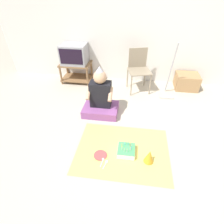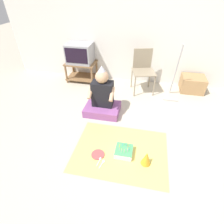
{
  "view_description": "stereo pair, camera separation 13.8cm",
  "coord_description": "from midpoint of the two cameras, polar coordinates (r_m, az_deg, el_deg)",
  "views": [
    {
      "loc": [
        -0.15,
        -1.6,
        1.94
      ],
      "look_at": [
        -0.44,
        0.47,
        0.35
      ],
      "focal_mm": 28.0,
      "sensor_mm": 36.0,
      "label": 1
    },
    {
      "loc": [
        -0.01,
        -1.58,
        1.94
      ],
      "look_at": [
        -0.44,
        0.47,
        0.35
      ],
      "focal_mm": 28.0,
      "sensor_mm": 36.0,
      "label": 2
    }
  ],
  "objects": [
    {
      "name": "tv_stand",
      "position": [
        4.24,
        -12.47,
        13.08
      ],
      "size": [
        0.68,
        0.47,
        0.44
      ],
      "color": "olive",
      "rests_on": "ground_plane"
    },
    {
      "name": "birthday_cake",
      "position": [
        2.47,
        3.02,
        -12.54
      ],
      "size": [
        0.24,
        0.24,
        0.16
      ],
      "color": "white",
      "rests_on": "party_cloth"
    },
    {
      "name": "plastic_spoon_near",
      "position": [
        2.43,
        -4.72,
        -15.44
      ],
      "size": [
        0.04,
        0.15,
        0.01
      ],
      "color": "white",
      "rests_on": "party_cloth"
    },
    {
      "name": "dust_mop",
      "position": [
        3.66,
        17.02,
        9.05
      ],
      "size": [
        0.28,
        0.34,
        1.1
      ],
      "color": "#B2ADA3",
      "rests_on": "ground_plane"
    },
    {
      "name": "folding_chair",
      "position": [
        3.75,
        7.6,
        14.36
      ],
      "size": [
        0.54,
        0.52,
        0.86
      ],
      "color": "gray",
      "rests_on": "ground_plane"
    },
    {
      "name": "cardboard_box_stack",
      "position": [
        4.18,
        22.29,
        9.22
      ],
      "size": [
        0.47,
        0.42,
        0.32
      ],
      "color": "#A87F51",
      "rests_on": "ground_plane"
    },
    {
      "name": "plastic_spoon_far",
      "position": [
        2.4,
        -3.6,
        -16.19
      ],
      "size": [
        0.05,
        0.14,
        0.01
      ],
      "color": "white",
      "rests_on": "party_cloth"
    },
    {
      "name": "paper_plate",
      "position": [
        2.48,
        -5.46,
        -13.89
      ],
      "size": [
        0.18,
        0.18,
        0.01
      ],
      "color": "#D84C4C",
      "rests_on": "party_cloth"
    },
    {
      "name": "party_hat_blue",
      "position": [
        2.38,
        10.42,
        -14.1
      ],
      "size": [
        0.13,
        0.13,
        0.2
      ],
      "color": "gold",
      "rests_on": "party_cloth"
    },
    {
      "name": "ground_plane",
      "position": [
        2.51,
        7.1,
        -13.77
      ],
      "size": [
        16.0,
        16.0,
        0.0
      ],
      "primitive_type": "plane",
      "color": "#BCB29E"
    },
    {
      "name": "wall_back",
      "position": [
        3.96,
        10.12,
        27.07
      ],
      "size": [
        6.4,
        0.06,
        2.55
      ],
      "color": "silver",
      "rests_on": "ground_plane"
    },
    {
      "name": "tv",
      "position": [
        4.11,
        -13.2,
        17.96
      ],
      "size": [
        0.55,
        0.45,
        0.41
      ],
      "color": "#99999E",
      "rests_on": "tv_stand"
    },
    {
      "name": "party_cloth",
      "position": [
        2.54,
        1.87,
        -12.34
      ],
      "size": [
        1.3,
        1.0,
        0.01
      ],
      "color": "#EAD666",
      "rests_on": "ground_plane"
    },
    {
      "name": "person_seated",
      "position": [
        3.06,
        -5.03,
        4.22
      ],
      "size": [
        0.61,
        0.47,
        0.87
      ],
      "color": "#8C4C8C",
      "rests_on": "ground_plane"
    }
  ]
}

